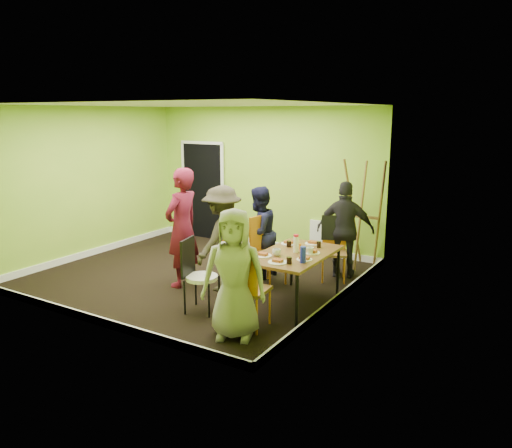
{
  "coord_description": "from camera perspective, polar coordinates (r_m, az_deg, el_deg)",
  "views": [
    {
      "loc": [
        4.98,
        -6.31,
        2.67
      ],
      "look_at": [
        1.17,
        0.0,
        1.03
      ],
      "focal_mm": 35.0,
      "sensor_mm": 36.0,
      "label": 1
    }
  ],
  "objects": [
    {
      "name": "ground",
      "position": [
        8.48,
        -6.82,
        -5.89
      ],
      "size": [
        5.0,
        5.0,
        0.0
      ],
      "primitive_type": "plane",
      "color": "black",
      "rests_on": "ground"
    },
    {
      "name": "room_walls",
      "position": [
        8.27,
        -6.95,
        0.73
      ],
      "size": [
        5.04,
        4.54,
        2.82
      ],
      "color": "#87BC30",
      "rests_on": "ground"
    },
    {
      "name": "dining_table",
      "position": [
        7.04,
        4.39,
        -3.76
      ],
      "size": [
        0.9,
        1.5,
        0.75
      ],
      "color": "black",
      "rests_on": "ground"
    },
    {
      "name": "chair_left_far",
      "position": [
        7.89,
        1.0,
        -2.56
      ],
      "size": [
        0.53,
        0.53,
        1.09
      ],
      "rotation": [
        0.0,
        0.0,
        -1.78
      ],
      "color": "orange",
      "rests_on": "ground"
    },
    {
      "name": "chair_left_near",
      "position": [
        7.5,
        -2.16,
        -3.46
      ],
      "size": [
        0.48,
        0.47,
        1.07
      ],
      "rotation": [
        0.0,
        0.0,
        -1.64
      ],
      "color": "orange",
      "rests_on": "ground"
    },
    {
      "name": "chair_back_end",
      "position": [
        8.27,
        8.94,
        -1.17
      ],
      "size": [
        0.58,
        0.62,
        1.03
      ],
      "rotation": [
        0.0,
        0.0,
        3.54
      ],
      "color": "orange",
      "rests_on": "ground"
    },
    {
      "name": "chair_front_end",
      "position": [
        6.22,
        -1.07,
        -6.87
      ],
      "size": [
        0.47,
        0.48,
        1.07
      ],
      "rotation": [
        0.0,
        0.0,
        0.08
      ],
      "color": "orange",
      "rests_on": "ground"
    },
    {
      "name": "chair_bentwood",
      "position": [
        6.86,
        -6.79,
        -5.41
      ],
      "size": [
        0.48,
        0.47,
        1.02
      ],
      "rotation": [
        0.0,
        0.0,
        -1.34
      ],
      "color": "black",
      "rests_on": "ground"
    },
    {
      "name": "easel",
      "position": [
        8.89,
        12.27,
        1.07
      ],
      "size": [
        0.77,
        0.72,
        1.91
      ],
      "color": "brown",
      "rests_on": "ground"
    },
    {
      "name": "plate_near_left",
      "position": [
        7.5,
        3.76,
        -2.26
      ],
      "size": [
        0.24,
        0.24,
        0.01
      ],
      "primitive_type": "cylinder",
      "color": "white",
      "rests_on": "dining_table"
    },
    {
      "name": "plate_near_right",
      "position": [
        6.86,
        0.77,
        -3.64
      ],
      "size": [
        0.25,
        0.25,
        0.01
      ],
      "primitive_type": "cylinder",
      "color": "white",
      "rests_on": "dining_table"
    },
    {
      "name": "plate_far_back",
      "position": [
        7.53,
        6.49,
        -2.25
      ],
      "size": [
        0.23,
        0.23,
        0.01
      ],
      "primitive_type": "cylinder",
      "color": "white",
      "rests_on": "dining_table"
    },
    {
      "name": "plate_far_front",
      "position": [
        6.57,
        2.49,
        -4.39
      ],
      "size": [
        0.26,
        0.26,
        0.01
      ],
      "primitive_type": "cylinder",
      "color": "white",
      "rests_on": "dining_table"
    },
    {
      "name": "plate_wall_back",
      "position": [
        7.05,
        6.42,
        -3.28
      ],
      "size": [
        0.23,
        0.23,
        0.01
      ],
      "primitive_type": "cylinder",
      "color": "white",
      "rests_on": "dining_table"
    },
    {
      "name": "plate_wall_front",
      "position": [
        6.72,
        5.55,
        -4.06
      ],
      "size": [
        0.21,
        0.21,
        0.01
      ],
      "primitive_type": "cylinder",
      "color": "white",
      "rests_on": "dining_table"
    },
    {
      "name": "thermos",
      "position": [
        7.04,
        4.59,
        -2.34
      ],
      "size": [
        0.08,
        0.08,
        0.23
      ],
      "primitive_type": "cylinder",
      "color": "white",
      "rests_on": "dining_table"
    },
    {
      "name": "blue_bottle",
      "position": [
        6.56,
        5.4,
        -3.51
      ],
      "size": [
        0.08,
        0.08,
        0.22
      ],
      "primitive_type": "cylinder",
      "color": "#1620A8",
      "rests_on": "dining_table"
    },
    {
      "name": "orange_bottle",
      "position": [
        7.21,
        5.07,
        -2.57
      ],
      "size": [
        0.04,
        0.04,
        0.09
      ],
      "primitive_type": "cylinder",
      "color": "orange",
      "rests_on": "dining_table"
    },
    {
      "name": "glass_mid",
      "position": [
        7.33,
        3.78,
        -2.28
      ],
      "size": [
        0.07,
        0.07,
        0.09
      ],
      "primitive_type": "cylinder",
      "color": "black",
      "rests_on": "dining_table"
    },
    {
      "name": "glass_back",
      "position": [
        7.33,
        7.2,
        -2.34
      ],
      "size": [
        0.06,
        0.06,
        0.09
      ],
      "primitive_type": "cylinder",
      "color": "black",
      "rests_on": "dining_table"
    },
    {
      "name": "glass_front",
      "position": [
        6.52,
        3.81,
        -4.18
      ],
      "size": [
        0.07,
        0.07,
        0.09
      ],
      "primitive_type": "cylinder",
      "color": "black",
      "rests_on": "dining_table"
    },
    {
      "name": "cup_a",
      "position": [
        6.87,
        2.38,
        -3.25
      ],
      "size": [
        0.12,
        0.12,
        0.1
      ],
      "primitive_type": "imported",
      "color": "white",
      "rests_on": "dining_table"
    },
    {
      "name": "cup_b",
      "position": [
        6.98,
        6.19,
        -3.05
      ],
      "size": [
        0.11,
        0.11,
        0.1
      ],
      "primitive_type": "imported",
      "color": "white",
      "rests_on": "dining_table"
    },
    {
      "name": "person_standing",
      "position": [
        7.82,
        -8.44,
        -0.42
      ],
      "size": [
        0.45,
        0.68,
        1.86
      ],
      "primitive_type": "imported",
      "rotation": [
        0.0,
        0.0,
        -1.58
      ],
      "color": "maroon",
      "rests_on": "ground"
    },
    {
      "name": "person_left_far",
      "position": [
        8.14,
        0.3,
        -1.01
      ],
      "size": [
        0.64,
        0.79,
        1.52
      ],
      "primitive_type": "imported",
      "rotation": [
        0.0,
        0.0,
        -1.67
      ],
      "color": "#141533",
      "rests_on": "ground"
    },
    {
      "name": "person_left_near",
      "position": [
        7.59,
        -3.88,
        -1.65
      ],
      "size": [
        0.64,
        1.07,
        1.62
      ],
      "primitive_type": "imported",
      "rotation": [
        0.0,
        0.0,
        -1.61
      ],
      "color": "#2F2A1F",
      "rests_on": "ground"
    },
    {
      "name": "person_back_end",
      "position": [
        8.31,
        10.17,
        -0.65
      ],
      "size": [
        1.0,
        0.61,
        1.6
      ],
      "primitive_type": "imported",
      "rotation": [
        0.0,
        0.0,
        3.39
      ],
      "color": "black",
      "rests_on": "ground"
    },
    {
      "name": "person_front_end",
      "position": [
        5.97,
        -2.52,
        -5.75
      ],
      "size": [
        0.91,
        0.77,
        1.59
      ],
      "primitive_type": "imported",
      "rotation": [
        0.0,
        0.0,
        0.4
      ],
      "color": "gray",
      "rests_on": "ground"
    }
  ]
}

